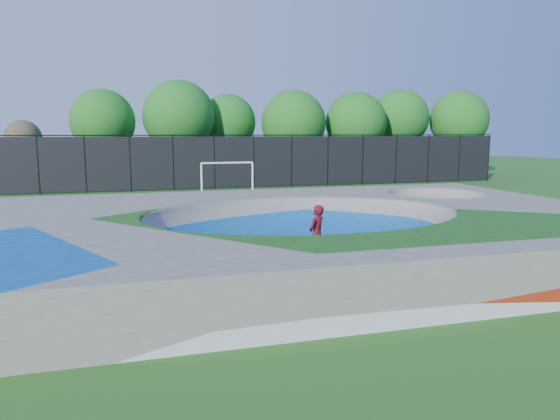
# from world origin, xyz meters

# --- Properties ---
(ground) EXTENTS (120.00, 120.00, 0.00)m
(ground) POSITION_xyz_m (0.00, 0.00, 0.00)
(ground) COLOR #225718
(ground) RESTS_ON ground
(skate_deck) EXTENTS (22.00, 14.00, 1.50)m
(skate_deck) POSITION_xyz_m (0.00, 0.00, 0.75)
(skate_deck) COLOR gray
(skate_deck) RESTS_ON ground
(skater) EXTENTS (0.82, 0.79, 1.90)m
(skater) POSITION_xyz_m (-0.00, -1.33, 0.95)
(skater) COLOR red
(skater) RESTS_ON ground
(skateboard) EXTENTS (0.71, 0.70, 0.05)m
(skateboard) POSITION_xyz_m (-0.00, -1.33, 0.03)
(skateboard) COLOR black
(skateboard) RESTS_ON ground
(soccer_goal) EXTENTS (3.48, 0.12, 2.30)m
(soccer_goal) POSITION_xyz_m (0.12, 16.08, 1.60)
(soccer_goal) COLOR white
(soccer_goal) RESTS_ON ground
(fence) EXTENTS (48.09, 0.09, 4.04)m
(fence) POSITION_xyz_m (0.00, 21.00, 2.10)
(fence) COLOR black
(fence) RESTS_ON ground
(treeline) EXTENTS (53.90, 7.08, 8.53)m
(treeline) POSITION_xyz_m (-0.08, 25.76, 5.29)
(treeline) COLOR #452F22
(treeline) RESTS_ON ground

